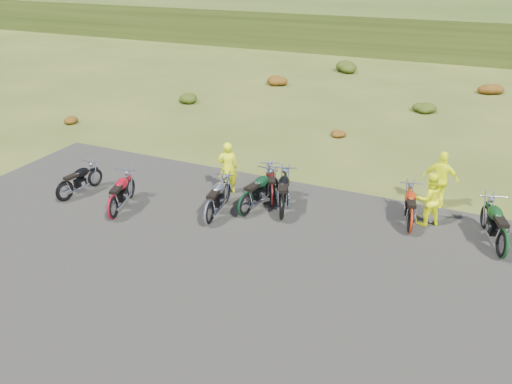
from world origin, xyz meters
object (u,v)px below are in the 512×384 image
at_px(motorcycle_7, 499,258).
at_px(person_middle, 228,169).
at_px(motorcycle_0, 67,201).
at_px(motorcycle_3, 210,225).

distance_m(motorcycle_7, person_middle, 8.21).
height_order(motorcycle_0, person_middle, person_middle).
bearing_deg(motorcycle_3, person_middle, 5.09).
relative_size(motorcycle_0, person_middle, 1.10).
bearing_deg(motorcycle_3, motorcycle_0, 88.78).
relative_size(motorcycle_7, person_middle, 1.30).
distance_m(motorcycle_0, motorcycle_7, 12.71).
xyz_separation_m(motorcycle_3, person_middle, (-0.48, 2.13, 0.86)).
height_order(motorcycle_3, motorcycle_7, motorcycle_7).
xyz_separation_m(motorcycle_3, motorcycle_7, (7.66, 1.52, 0.00)).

